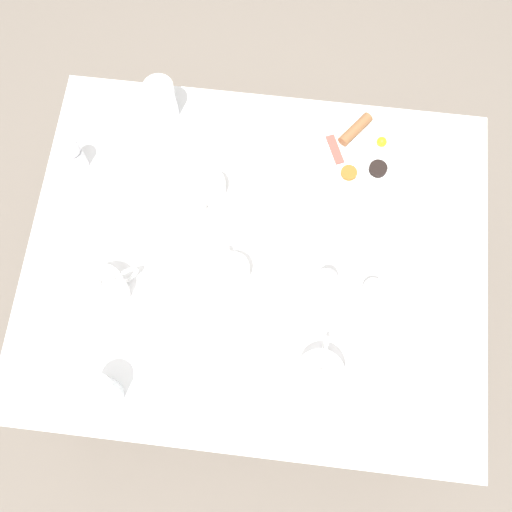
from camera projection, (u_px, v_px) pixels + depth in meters
ground_plane at (256, 316)px, 2.29m from camera, size 8.00×8.00×0.00m
table at (256, 265)px, 1.65m from camera, size 1.00×1.23×0.74m
breakfast_plate at (360, 152)px, 1.68m from camera, size 0.27×0.27×0.04m
teapot_near at (319, 375)px, 1.45m from camera, size 0.20×0.12×0.12m
teapot_far at (104, 290)px, 1.52m from camera, size 0.14×0.16×0.12m
teacup_with_saucer_left at (209, 188)px, 1.62m from camera, size 0.14×0.13×0.06m
teacup_with_saucer_right at (232, 272)px, 1.55m from camera, size 0.13×0.13×0.06m
water_glass_tall at (161, 101)px, 1.66m from camera, size 0.08×0.08×0.14m
water_glass_short at (101, 393)px, 1.42m from camera, size 0.08×0.08×0.13m
creamer_jug at (371, 292)px, 1.53m from camera, size 0.08×0.05×0.07m
pepper_grinder at (74, 155)px, 1.62m from camera, size 0.05×0.05×0.12m
salt_grinder at (326, 282)px, 1.51m from camera, size 0.05×0.05×0.12m
napkin_folded at (417, 344)px, 1.52m from camera, size 0.16×0.19×0.01m
fork_by_plate at (229, 372)px, 1.50m from camera, size 0.17×0.01×0.00m
knife_by_plate at (438, 225)px, 1.62m from camera, size 0.15×0.16×0.00m
spoon_for_tea at (153, 182)px, 1.66m from camera, size 0.15×0.05×0.00m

